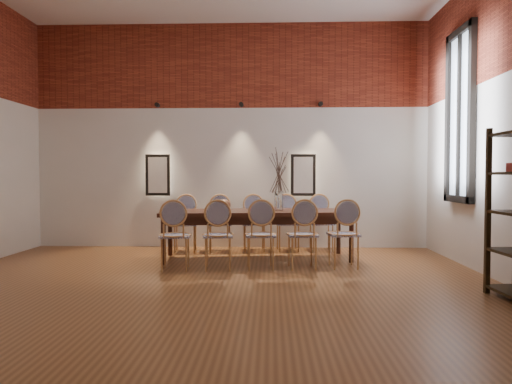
{
  "coord_description": "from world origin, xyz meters",
  "views": [
    {
      "loc": [
        0.73,
        -4.68,
        1.28
      ],
      "look_at": [
        0.51,
        1.93,
        1.05
      ],
      "focal_mm": 32.0,
      "sensor_mm": 36.0,
      "label": 1
    }
  ],
  "objects_px": {
    "chair_far_b": "(220,224)",
    "chair_near_e": "(344,234)",
    "chair_near_b": "(218,235)",
    "vase": "(279,201)",
    "chair_near_d": "(302,234)",
    "book": "(258,209)",
    "chair_far_c": "(254,224)",
    "chair_far_d": "(288,223)",
    "dining_table": "(257,235)",
    "chair_far_e": "(321,223)",
    "chair_near_c": "(260,235)",
    "chair_far_a": "(185,224)",
    "bowl": "(223,205)",
    "chair_near_a": "(175,235)"
  },
  "relations": [
    {
      "from": "chair_far_b",
      "to": "chair_near_e",
      "type": "bearing_deg",
      "value": 139.45
    },
    {
      "from": "chair_near_b",
      "to": "vase",
      "type": "xyz_separation_m",
      "value": [
        0.85,
        0.83,
        0.43
      ]
    },
    {
      "from": "chair_near_d",
      "to": "book",
      "type": "height_order",
      "value": "chair_near_d"
    },
    {
      "from": "chair_far_c",
      "to": "chair_far_d",
      "type": "distance_m",
      "value": 0.58
    },
    {
      "from": "dining_table",
      "to": "chair_near_b",
      "type": "bearing_deg",
      "value": -127.92
    },
    {
      "from": "vase",
      "to": "chair_far_e",
      "type": "bearing_deg",
      "value": 47.73
    },
    {
      "from": "chair_near_d",
      "to": "chair_near_b",
      "type": "bearing_deg",
      "value": 180.0
    },
    {
      "from": "chair_near_d",
      "to": "chair_far_c",
      "type": "xyz_separation_m",
      "value": [
        -0.72,
        1.43,
        0.0
      ]
    },
    {
      "from": "chair_near_d",
      "to": "book",
      "type": "xyz_separation_m",
      "value": [
        -0.64,
        0.73,
        0.3
      ]
    },
    {
      "from": "chair_far_e",
      "to": "book",
      "type": "bearing_deg",
      "value": 31.94
    },
    {
      "from": "chair_near_e",
      "to": "chair_far_d",
      "type": "bearing_deg",
      "value": 111.28
    },
    {
      "from": "book",
      "to": "chair_far_c",
      "type": "bearing_deg",
      "value": 97.15
    },
    {
      "from": "chair_near_b",
      "to": "chair_near_c",
      "type": "distance_m",
      "value": 0.58
    },
    {
      "from": "chair_near_e",
      "to": "chair_far_b",
      "type": "height_order",
      "value": "same"
    },
    {
      "from": "chair_far_a",
      "to": "chair_far_c",
      "type": "xyz_separation_m",
      "value": [
        1.16,
        0.11,
        0.0
      ]
    },
    {
      "from": "chair_near_b",
      "to": "chair_near_d",
      "type": "height_order",
      "value": "same"
    },
    {
      "from": "chair_far_e",
      "to": "chair_near_e",
      "type": "bearing_deg",
      "value": 90.0
    },
    {
      "from": "bowl",
      "to": "chair_near_a",
      "type": "bearing_deg",
      "value": -127.15
    },
    {
      "from": "chair_near_a",
      "to": "bowl",
      "type": "xyz_separation_m",
      "value": [
        0.57,
        0.76,
        0.37
      ]
    },
    {
      "from": "chair_near_b",
      "to": "bowl",
      "type": "height_order",
      "value": "chair_near_b"
    },
    {
      "from": "chair_near_c",
      "to": "book",
      "type": "height_order",
      "value": "chair_near_c"
    },
    {
      "from": "chair_far_e",
      "to": "book",
      "type": "xyz_separation_m",
      "value": [
        -1.07,
        -0.82,
        0.3
      ]
    },
    {
      "from": "chair_far_c",
      "to": "chair_far_e",
      "type": "bearing_deg",
      "value": 180.0
    },
    {
      "from": "chair_near_b",
      "to": "bowl",
      "type": "xyz_separation_m",
      "value": [
        -0.01,
        0.7,
        0.37
      ]
    },
    {
      "from": "chair_near_e",
      "to": "book",
      "type": "xyz_separation_m",
      "value": [
        -1.22,
        0.67,
        0.3
      ]
    },
    {
      "from": "chair_far_a",
      "to": "chair_near_d",
      "type": "bearing_deg",
      "value": 139.45
    },
    {
      "from": "chair_far_b",
      "to": "vase",
      "type": "bearing_deg",
      "value": 141.0
    },
    {
      "from": "chair_far_c",
      "to": "dining_table",
      "type": "bearing_deg",
      "value": 90.0
    },
    {
      "from": "chair_near_d",
      "to": "chair_far_a",
      "type": "bearing_deg",
      "value": 139.45
    },
    {
      "from": "chair_far_b",
      "to": "chair_far_c",
      "type": "xyz_separation_m",
      "value": [
        0.58,
        0.06,
        0.0
      ]
    },
    {
      "from": "chair_far_c",
      "to": "chair_near_e",
      "type": "bearing_deg",
      "value": 127.92
    },
    {
      "from": "chair_near_d",
      "to": "chair_near_e",
      "type": "distance_m",
      "value": 0.58
    },
    {
      "from": "chair_near_c",
      "to": "chair_far_d",
      "type": "height_order",
      "value": "same"
    },
    {
      "from": "chair_near_e",
      "to": "chair_far_c",
      "type": "bearing_deg",
      "value": 127.92
    },
    {
      "from": "chair_near_d",
      "to": "chair_far_a",
      "type": "relative_size",
      "value": 1.0
    },
    {
      "from": "chair_near_b",
      "to": "chair_far_e",
      "type": "xyz_separation_m",
      "value": [
        1.6,
        1.66,
        0.0
      ]
    },
    {
      "from": "chair_far_a",
      "to": "chair_far_e",
      "type": "distance_m",
      "value": 2.33
    },
    {
      "from": "chair_near_a",
      "to": "chair_near_d",
      "type": "distance_m",
      "value": 1.75
    },
    {
      "from": "chair_near_e",
      "to": "book",
      "type": "distance_m",
      "value": 1.42
    },
    {
      "from": "chair_near_d",
      "to": "dining_table",
      "type": "bearing_deg",
      "value": 127.92
    },
    {
      "from": "chair_near_b",
      "to": "book",
      "type": "height_order",
      "value": "chair_near_b"
    },
    {
      "from": "dining_table",
      "to": "chair_near_c",
      "type": "xyz_separation_m",
      "value": [
        0.07,
        -0.75,
        0.09
      ]
    },
    {
      "from": "chair_near_b",
      "to": "chair_far_a",
      "type": "distance_m",
      "value": 1.61
    },
    {
      "from": "chair_far_b",
      "to": "book",
      "type": "height_order",
      "value": "chair_far_b"
    },
    {
      "from": "chair_near_d",
      "to": "chair_far_c",
      "type": "distance_m",
      "value": 1.61
    },
    {
      "from": "chair_near_b",
      "to": "dining_table",
      "type": "bearing_deg",
      "value": 52.08
    },
    {
      "from": "book",
      "to": "chair_near_e",
      "type": "bearing_deg",
      "value": -28.82
    },
    {
      "from": "chair_far_d",
      "to": "bowl",
      "type": "xyz_separation_m",
      "value": [
        -1.02,
        -0.9,
        0.37
      ]
    },
    {
      "from": "chair_near_d",
      "to": "chair_far_d",
      "type": "bearing_deg",
      "value": 90.0
    },
    {
      "from": "chair_near_c",
      "to": "vase",
      "type": "relative_size",
      "value": 3.13
    }
  ]
}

